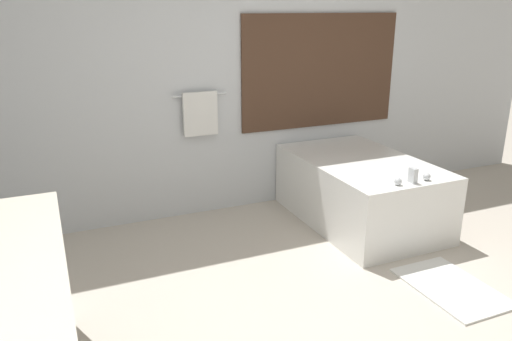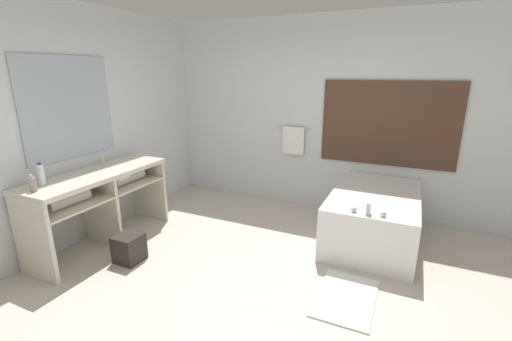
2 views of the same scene
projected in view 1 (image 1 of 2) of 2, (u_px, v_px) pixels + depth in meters
The scene contains 5 objects.
ground_plane at pixel (357, 332), 3.07m from camera, with size 16.00×16.00×0.00m, color beige.
wall_back_with_blinds at pixel (231, 70), 4.60m from camera, with size 7.40×0.13×2.70m.
vanity_counter at pixel (0, 306), 2.20m from camera, with size 0.60×1.64×0.87m.
bathtub at pixel (360, 188), 4.56m from camera, with size 0.96×1.55×0.72m.
bath_mat at pixel (451, 287), 3.54m from camera, with size 0.50×0.76×0.02m.
Camera 1 is at (-1.61, -2.14, 1.90)m, focal length 35.00 mm.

